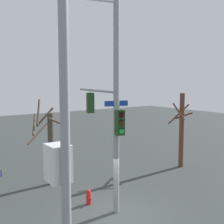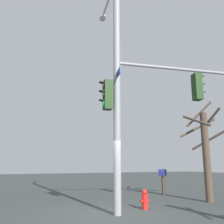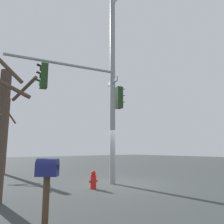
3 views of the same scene
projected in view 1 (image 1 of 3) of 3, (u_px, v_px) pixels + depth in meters
name	position (u px, v px, depth m)	size (l,w,h in m)	color
ground_plane	(115.00, 215.00, 13.11)	(80.00, 80.00, 0.00)	#373C3B
main_signal_pole_assembly	(108.00, 100.00, 13.30)	(5.59, 4.28, 9.65)	gray
secondary_pole_assembly	(63.00, 166.00, 6.48)	(0.80, 0.49, 8.20)	gray
fire_hydrant	(89.00, 197.00, 14.25)	(0.38, 0.24, 0.73)	red
bare_tree_behind_pole	(49.00, 143.00, 16.80)	(2.16, 2.13, 4.88)	#4C3C31
bare_tree_across_street	(181.00, 129.00, 20.23)	(1.63, 1.64, 5.10)	brown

